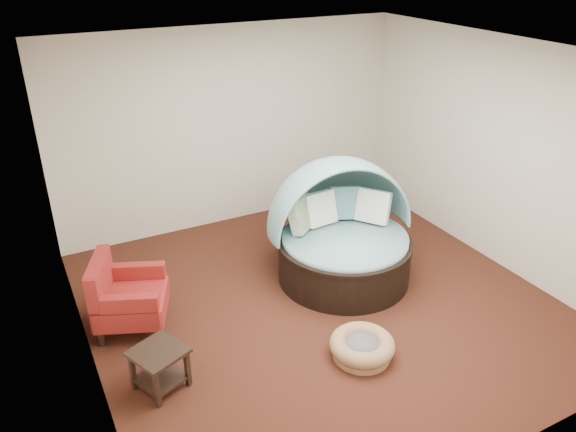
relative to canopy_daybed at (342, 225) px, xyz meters
name	(u,v)px	position (x,y,z in m)	size (l,w,h in m)	color
floor	(320,303)	(-0.55, -0.43, -0.69)	(5.00, 5.00, 0.00)	#471F14
wall_back	(232,128)	(-0.55, 2.07, 0.71)	(5.00, 5.00, 0.00)	beige
wall_front	(509,322)	(-0.55, -2.93, 0.71)	(5.00, 5.00, 0.00)	beige
wall_left	(74,247)	(-3.05, -0.43, 0.71)	(5.00, 5.00, 0.00)	beige
wall_right	(498,154)	(1.95, -0.43, 0.71)	(5.00, 5.00, 0.00)	beige
ceiling	(327,55)	(-0.55, -0.43, 2.11)	(5.00, 5.00, 0.00)	white
canopy_daybed	(342,225)	(0.00, 0.00, 0.00)	(1.91, 1.87, 1.49)	black
pet_basket	(362,347)	(-0.65, -1.42, -0.57)	(0.84, 0.84, 0.23)	olive
red_armchair	(126,297)	(-2.60, 0.15, -0.30)	(0.94, 0.94, 0.85)	black
side_table	(159,364)	(-2.55, -0.91, -0.41)	(0.58, 0.58, 0.43)	black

